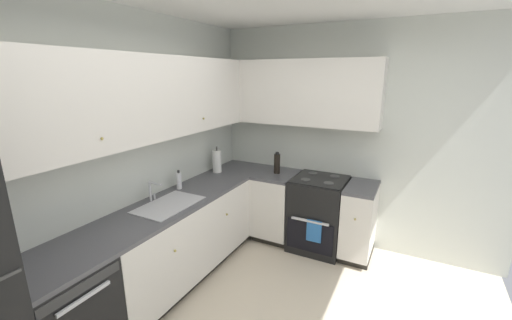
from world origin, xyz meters
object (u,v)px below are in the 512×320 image
(soap_bottle, at_px, (179,181))
(oil_bottle, at_px, (277,163))
(oven_range, at_px, (319,213))
(paper_towel_roll, at_px, (217,161))

(soap_bottle, height_order, oil_bottle, oil_bottle)
(oven_range, xyz_separation_m, paper_towel_roll, (-0.32, 1.25, 0.57))
(paper_towel_roll, bearing_deg, oil_bottle, -66.54)
(oil_bottle, bearing_deg, oven_range, -88.10)
(soap_bottle, bearing_deg, paper_towel_roll, -1.64)
(oven_range, distance_m, oil_bottle, 0.79)
(oven_range, distance_m, soap_bottle, 1.71)
(oven_range, relative_size, paper_towel_roll, 3.02)
(soap_bottle, distance_m, oil_bottle, 1.23)
(oil_bottle, bearing_deg, paper_towel_roll, 113.46)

